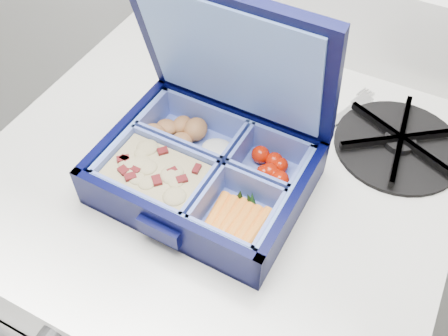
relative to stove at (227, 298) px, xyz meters
The scene contains 5 objects.
stove is the anchor object (origin of this frame).
bento_box 0.50m from the stove, 89.20° to the right, with size 0.25×0.20×0.06m, color black, non-canonical shape.
burner_grate 0.53m from the stove, 29.09° to the left, with size 0.18×0.18×0.03m, color black.
burner_grate_rear 0.54m from the stove, 127.13° to the left, with size 0.17×0.17×0.02m, color black.
fork 0.49m from the stove, 42.94° to the left, with size 0.02×0.19×0.01m, color silver, non-canonical shape.
Camera 1 is at (-0.00, 1.26, 1.45)m, focal length 40.00 mm.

